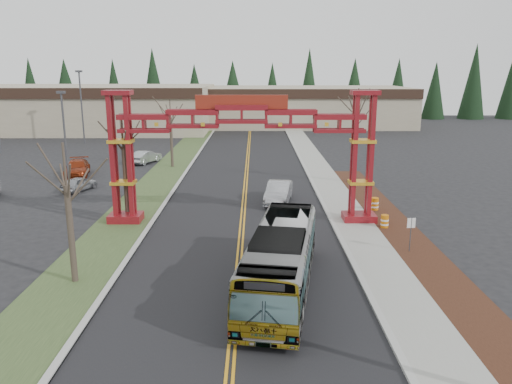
{
  "coord_description": "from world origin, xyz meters",
  "views": [
    {
      "loc": [
        0.88,
        -14.77,
        10.2
      ],
      "look_at": [
        0.93,
        13.3,
        3.29
      ],
      "focal_mm": 35.0,
      "sensor_mm": 36.0,
      "label": 1
    }
  ],
  "objects_px": {
    "light_pole_far": "(81,102)",
    "barrel_north": "(375,205)",
    "barrel_south": "(385,222)",
    "barrel_mid": "(371,205)",
    "silver_sedan": "(279,192)",
    "bare_tree_median_mid": "(123,147)",
    "light_pole_near": "(64,131)",
    "retail_building_east": "(304,106)",
    "transit_bus": "(281,260)",
    "bare_tree_median_far": "(171,119)",
    "retail_building_west": "(76,108)",
    "parked_car_mid_a": "(77,168)",
    "gateway_arch": "(242,135)",
    "parked_car_far_a": "(146,157)",
    "parked_car_near_a": "(79,184)",
    "bare_tree_median_near": "(66,186)",
    "bare_tree_right_far": "(358,114)",
    "street_sign": "(411,228)"
  },
  "relations": [
    {
      "from": "barrel_north",
      "to": "light_pole_near",
      "type": "bearing_deg",
      "value": 159.8
    },
    {
      "from": "light_pole_far",
      "to": "bare_tree_median_near",
      "type": "bearing_deg",
      "value": -72.12
    },
    {
      "from": "retail_building_west",
      "to": "retail_building_east",
      "type": "height_order",
      "value": "retail_building_west"
    },
    {
      "from": "retail_building_west",
      "to": "barrel_north",
      "type": "relative_size",
      "value": 45.08
    },
    {
      "from": "bare_tree_median_near",
      "to": "barrel_south",
      "type": "height_order",
      "value": "bare_tree_median_near"
    },
    {
      "from": "parked_car_far_a",
      "to": "bare_tree_right_far",
      "type": "xyz_separation_m",
      "value": [
        21.34,
        -10.32,
        5.67
      ]
    },
    {
      "from": "barrel_south",
      "to": "barrel_mid",
      "type": "bearing_deg",
      "value": 89.33
    },
    {
      "from": "bare_tree_median_near",
      "to": "light_pole_near",
      "type": "bearing_deg",
      "value": 110.62
    },
    {
      "from": "retail_building_west",
      "to": "parked_car_mid_a",
      "type": "relative_size",
      "value": 8.69
    },
    {
      "from": "retail_building_west",
      "to": "street_sign",
      "type": "distance_m",
      "value": 71.92
    },
    {
      "from": "retail_building_west",
      "to": "street_sign",
      "type": "xyz_separation_m",
      "value": [
        39.67,
        -59.94,
        -2.26
      ]
    },
    {
      "from": "parked_car_mid_a",
      "to": "light_pole_far",
      "type": "bearing_deg",
      "value": 93.54
    },
    {
      "from": "street_sign",
      "to": "retail_building_west",
      "type": "bearing_deg",
      "value": 123.5
    },
    {
      "from": "bare_tree_median_mid",
      "to": "barrel_south",
      "type": "xyz_separation_m",
      "value": [
        17.37,
        -2.1,
        -4.62
      ]
    },
    {
      "from": "parked_car_near_a",
      "to": "bare_tree_median_far",
      "type": "relative_size",
      "value": 0.51
    },
    {
      "from": "parked_car_mid_a",
      "to": "light_pole_far",
      "type": "relative_size",
      "value": 0.53
    },
    {
      "from": "barrel_mid",
      "to": "silver_sedan",
      "type": "bearing_deg",
      "value": 160.09
    },
    {
      "from": "parked_car_near_a",
      "to": "parked_car_mid_a",
      "type": "height_order",
      "value": "parked_car_mid_a"
    },
    {
      "from": "parked_car_mid_a",
      "to": "bare_tree_median_far",
      "type": "distance_m",
      "value": 10.65
    },
    {
      "from": "barrel_south",
      "to": "retail_building_east",
      "type": "bearing_deg",
      "value": 89.43
    },
    {
      "from": "parked_car_far_a",
      "to": "bare_tree_right_far",
      "type": "distance_m",
      "value": 24.37
    },
    {
      "from": "bare_tree_median_far",
      "to": "parked_car_far_a",
      "type": "bearing_deg",
      "value": 143.89
    },
    {
      "from": "street_sign",
      "to": "light_pole_far",
      "type": "bearing_deg",
      "value": 127.1
    },
    {
      "from": "parked_car_near_a",
      "to": "bare_tree_median_far",
      "type": "xyz_separation_m",
      "value": [
        6.33,
        10.63,
        4.56
      ]
    },
    {
      "from": "bare_tree_median_far",
      "to": "barrel_north",
      "type": "height_order",
      "value": "bare_tree_median_far"
    },
    {
      "from": "parked_car_far_a",
      "to": "light_pole_far",
      "type": "bearing_deg",
      "value": -29.17
    },
    {
      "from": "retail_building_east",
      "to": "parked_car_far_a",
      "type": "relative_size",
      "value": 8.88
    },
    {
      "from": "barrel_south",
      "to": "bare_tree_median_far",
      "type": "bearing_deg",
      "value": 129.14
    },
    {
      "from": "light_pole_far",
      "to": "barrel_north",
      "type": "height_order",
      "value": "light_pole_far"
    },
    {
      "from": "silver_sedan",
      "to": "parked_car_far_a",
      "type": "xyz_separation_m",
      "value": [
        -14.06,
        17.03,
        -0.12
      ]
    },
    {
      "from": "bare_tree_median_far",
      "to": "light_pole_far",
      "type": "height_order",
      "value": "light_pole_far"
    },
    {
      "from": "retail_building_east",
      "to": "barrel_north",
      "type": "relative_size",
      "value": 37.24
    },
    {
      "from": "retail_building_west",
      "to": "barrel_south",
      "type": "relative_size",
      "value": 48.02
    },
    {
      "from": "barrel_south",
      "to": "barrel_mid",
      "type": "distance_m",
      "value": 4.32
    },
    {
      "from": "retail_building_east",
      "to": "transit_bus",
      "type": "xyz_separation_m",
      "value": [
        -7.92,
        -72.92,
        -1.95
      ]
    },
    {
      "from": "retail_building_east",
      "to": "street_sign",
      "type": "distance_m",
      "value": 67.97
    },
    {
      "from": "parked_car_far_a",
      "to": "barrel_south",
      "type": "bearing_deg",
      "value": 154.04
    },
    {
      "from": "transit_bus",
      "to": "barrel_south",
      "type": "relative_size",
      "value": 11.7
    },
    {
      "from": "transit_bus",
      "to": "bare_tree_median_mid",
      "type": "relative_size",
      "value": 1.59
    },
    {
      "from": "silver_sedan",
      "to": "parked_car_near_a",
      "type": "height_order",
      "value": "silver_sedan"
    },
    {
      "from": "barrel_mid",
      "to": "barrel_south",
      "type": "bearing_deg",
      "value": -90.67
    },
    {
      "from": "gateway_arch",
      "to": "retail_building_east",
      "type": "xyz_separation_m",
      "value": [
        10.0,
        61.95,
        -2.47
      ]
    },
    {
      "from": "bare_tree_median_far",
      "to": "light_pole_near",
      "type": "distance_m",
      "value": 11.25
    },
    {
      "from": "barrel_mid",
      "to": "retail_building_west",
      "type": "bearing_deg",
      "value": 127.6
    },
    {
      "from": "parked_car_near_a",
      "to": "bare_tree_median_mid",
      "type": "height_order",
      "value": "bare_tree_median_mid"
    },
    {
      "from": "bare_tree_median_mid",
      "to": "light_pole_near",
      "type": "distance_m",
      "value": 14.41
    },
    {
      "from": "bare_tree_median_mid",
      "to": "bare_tree_median_near",
      "type": "bearing_deg",
      "value": -90.0
    },
    {
      "from": "transit_bus",
      "to": "parked_car_near_a",
      "type": "height_order",
      "value": "transit_bus"
    },
    {
      "from": "gateway_arch",
      "to": "bare_tree_median_far",
      "type": "distance_m",
      "value": 21.36
    },
    {
      "from": "bare_tree_right_far",
      "to": "barrel_south",
      "type": "height_order",
      "value": "bare_tree_right_far"
    }
  ]
}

